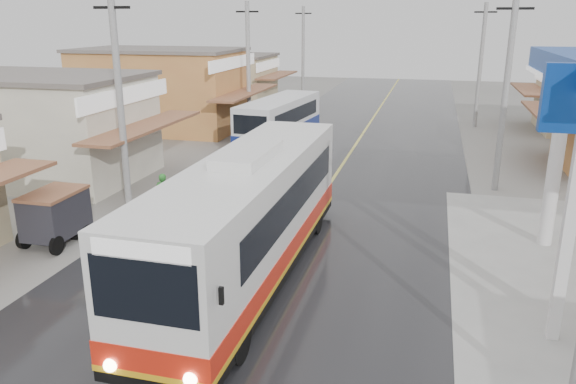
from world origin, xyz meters
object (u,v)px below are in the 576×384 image
tricycle_near (55,214)px  second_bus (279,121)px  coach_bus (250,216)px  cyclist (166,207)px  tyre_stack (78,231)px

tricycle_near → second_bus: bearing=78.0°
coach_bus → second_bus: bearing=103.1°
cyclist → tyre_stack: size_ratio=2.31×
cyclist → tricycle_near: size_ratio=0.83×
second_bus → tyre_stack: second_bus is taller
coach_bus → tricycle_near: (-6.92, 0.73, -0.79)m
coach_bus → cyclist: bearing=142.9°
coach_bus → second_bus: (-3.68, 16.54, -0.33)m
second_bus → tricycle_near: (-3.24, -15.80, -0.46)m
coach_bus → cyclist: size_ratio=6.27×
coach_bus → tricycle_near: coach_bus is taller
second_bus → tricycle_near: second_bus is taller
coach_bus → cyclist: 5.48m
coach_bus → tyre_stack: (-6.56, 1.35, -1.57)m
coach_bus → cyclist: coach_bus is taller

